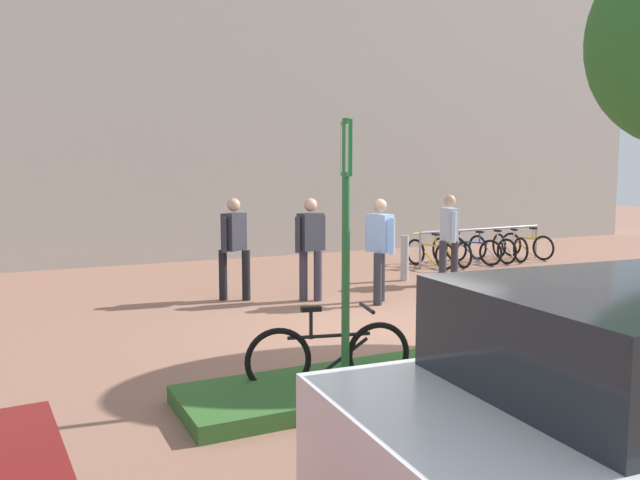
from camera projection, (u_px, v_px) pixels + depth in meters
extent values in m
plane|color=#936651|center=(383.00, 325.00, 8.97)|extent=(60.00, 60.00, 0.00)
cube|color=#B2ADA3|center=(211.00, 56.00, 15.69)|extent=(28.00, 1.20, 10.00)
cube|color=#336028|center=(495.00, 361.00, 7.03)|extent=(7.00, 1.10, 0.16)
cylinder|color=#2D7238|center=(346.00, 259.00, 6.07)|extent=(0.08, 0.08, 2.66)
cube|color=#198C33|center=(346.00, 148.00, 5.96)|extent=(0.12, 0.36, 0.52)
cube|color=white|center=(346.00, 148.00, 5.96)|extent=(0.11, 0.30, 0.44)
torus|color=black|center=(278.00, 361.00, 6.18)|extent=(0.66, 0.21, 0.66)
torus|color=black|center=(378.00, 354.00, 6.41)|extent=(0.66, 0.21, 0.66)
cylinder|color=black|center=(329.00, 336.00, 6.27)|extent=(0.82, 0.22, 0.04)
cylinder|color=black|center=(339.00, 360.00, 6.32)|extent=(0.60, 0.17, 0.44)
cylinder|color=black|center=(311.00, 325.00, 6.22)|extent=(0.04, 0.04, 0.28)
cube|color=black|center=(311.00, 309.00, 6.20)|extent=(0.21, 0.12, 0.05)
cylinder|color=black|center=(367.00, 308.00, 6.33)|extent=(0.13, 0.42, 0.04)
cylinder|color=#99999E|center=(420.00, 251.00, 14.15)|extent=(0.06, 0.06, 0.80)
cylinder|color=#99999E|center=(536.00, 242.00, 15.99)|extent=(0.06, 0.06, 0.80)
cylinder|color=#99999E|center=(482.00, 229.00, 15.03)|extent=(3.70, 0.30, 0.06)
torus|color=black|center=(445.00, 256.00, 13.96)|extent=(0.15, 0.61, 0.61)
torus|color=black|center=(415.00, 252.00, 14.73)|extent=(0.15, 0.61, 0.61)
cylinder|color=gold|center=(430.00, 245.00, 14.32)|extent=(0.15, 0.77, 0.03)
cylinder|color=gold|center=(427.00, 255.00, 14.42)|extent=(0.12, 0.56, 0.40)
cylinder|color=gold|center=(436.00, 241.00, 14.17)|extent=(0.03, 0.03, 0.26)
cube|color=black|center=(436.00, 234.00, 14.16)|extent=(0.10, 0.19, 0.05)
cylinder|color=gold|center=(419.00, 233.00, 14.59)|extent=(0.39, 0.09, 0.04)
torus|color=black|center=(464.00, 255.00, 14.20)|extent=(0.09, 0.61, 0.61)
torus|color=black|center=(440.00, 250.00, 15.06)|extent=(0.09, 0.61, 0.61)
cylinder|color=gold|center=(452.00, 244.00, 14.61)|extent=(0.07, 0.77, 0.03)
cylinder|color=gold|center=(449.00, 253.00, 14.72)|extent=(0.06, 0.56, 0.40)
cylinder|color=gold|center=(456.00, 240.00, 14.44)|extent=(0.03, 0.03, 0.26)
cube|color=black|center=(456.00, 233.00, 14.43)|extent=(0.08, 0.19, 0.05)
cylinder|color=gold|center=(443.00, 232.00, 14.91)|extent=(0.39, 0.06, 0.04)
torus|color=black|center=(491.00, 253.00, 14.56)|extent=(0.24, 0.60, 0.61)
torus|color=black|center=(456.00, 249.00, 15.23)|extent=(0.24, 0.60, 0.61)
cylinder|color=#194CA5|center=(473.00, 242.00, 14.87)|extent=(0.26, 0.74, 0.03)
cylinder|color=#194CA5|center=(470.00, 252.00, 14.96)|extent=(0.20, 0.54, 0.40)
cylinder|color=#194CA5|center=(480.00, 238.00, 14.74)|extent=(0.03, 0.03, 0.26)
cube|color=black|center=(480.00, 232.00, 14.72)|extent=(0.13, 0.20, 0.05)
cylinder|color=#194CA5|center=(460.00, 231.00, 15.10)|extent=(0.38, 0.15, 0.04)
torus|color=black|center=(507.00, 251.00, 14.81)|extent=(0.11, 0.61, 0.61)
torus|color=black|center=(478.00, 247.00, 15.61)|extent=(0.11, 0.61, 0.61)
cylinder|color=silver|center=(492.00, 241.00, 15.19)|extent=(0.10, 0.77, 0.03)
cylinder|color=silver|center=(489.00, 250.00, 15.29)|extent=(0.08, 0.56, 0.40)
cylinder|color=silver|center=(497.00, 237.00, 15.04)|extent=(0.03, 0.03, 0.26)
cube|color=black|center=(498.00, 231.00, 15.02)|extent=(0.09, 0.19, 0.05)
cylinder|color=silver|center=(481.00, 230.00, 15.47)|extent=(0.39, 0.07, 0.04)
torus|color=black|center=(521.00, 250.00, 15.09)|extent=(0.16, 0.61, 0.61)
torus|color=black|center=(499.00, 246.00, 15.98)|extent=(0.16, 0.61, 0.61)
cylinder|color=silver|center=(510.00, 239.00, 15.51)|extent=(0.17, 0.76, 0.03)
cylinder|color=silver|center=(507.00, 248.00, 15.63)|extent=(0.13, 0.55, 0.40)
cylinder|color=silver|center=(514.00, 236.00, 15.34)|extent=(0.03, 0.03, 0.26)
cube|color=black|center=(514.00, 230.00, 15.32)|extent=(0.11, 0.19, 0.05)
cylinder|color=silver|center=(502.00, 228.00, 15.83)|extent=(0.39, 0.10, 0.04)
torus|color=black|center=(543.00, 248.00, 15.48)|extent=(0.16, 0.61, 0.61)
torus|color=black|center=(511.00, 244.00, 16.23)|extent=(0.16, 0.61, 0.61)
cylinder|color=gold|center=(527.00, 238.00, 15.83)|extent=(0.17, 0.76, 0.03)
cylinder|color=gold|center=(524.00, 247.00, 15.93)|extent=(0.13, 0.55, 0.40)
cylinder|color=gold|center=(533.00, 234.00, 15.69)|extent=(0.03, 0.03, 0.26)
cube|color=black|center=(533.00, 228.00, 15.67)|extent=(0.11, 0.19, 0.05)
cylinder|color=gold|center=(515.00, 227.00, 16.09)|extent=(0.39, 0.11, 0.04)
cylinder|color=#ADADB2|center=(405.00, 258.00, 12.61)|extent=(0.16, 0.16, 0.90)
cylinder|color=#2D2D38|center=(443.00, 263.00, 12.07)|extent=(0.14, 0.14, 0.85)
cylinder|color=#2D2D38|center=(454.00, 262.00, 12.28)|extent=(0.14, 0.14, 0.85)
cube|color=silver|center=(449.00, 224.00, 12.09)|extent=(0.36, 0.46, 0.62)
cylinder|color=silver|center=(454.00, 227.00, 11.84)|extent=(0.09, 0.09, 0.59)
cylinder|color=silver|center=(445.00, 225.00, 12.35)|extent=(0.09, 0.09, 0.59)
sphere|color=tan|center=(450.00, 201.00, 12.05)|extent=(0.22, 0.22, 0.22)
cylinder|color=#2D2D38|center=(381.00, 276.00, 10.62)|extent=(0.14, 0.14, 0.85)
cylinder|color=#2D2D38|center=(378.00, 279.00, 10.29)|extent=(0.14, 0.14, 0.85)
cube|color=#8CB2E5|center=(380.00, 233.00, 10.37)|extent=(0.35, 0.45, 0.62)
cylinder|color=#8CB2E5|center=(368.00, 234.00, 10.56)|extent=(0.09, 0.09, 0.59)
cylinder|color=#8CB2E5|center=(392.00, 236.00, 10.19)|extent=(0.09, 0.09, 0.59)
sphere|color=tan|center=(380.00, 206.00, 10.33)|extent=(0.22, 0.22, 0.22)
cylinder|color=black|center=(246.00, 275.00, 10.67)|extent=(0.14, 0.14, 0.85)
cylinder|color=black|center=(223.00, 275.00, 10.69)|extent=(0.14, 0.14, 0.85)
cube|color=#2D2D38|center=(234.00, 232.00, 10.60)|extent=(0.47, 0.42, 0.62)
cylinder|color=#2D2D38|center=(243.00, 232.00, 10.83)|extent=(0.09, 0.09, 0.59)
cylinder|color=#2D2D38|center=(224.00, 235.00, 10.38)|extent=(0.09, 0.09, 0.59)
sphere|color=tan|center=(234.00, 205.00, 10.55)|extent=(0.22, 0.22, 0.22)
cylinder|color=#383342|center=(318.00, 276.00, 10.64)|extent=(0.14, 0.14, 0.85)
cylinder|color=#383342|center=(303.00, 275.00, 10.66)|extent=(0.14, 0.14, 0.85)
cube|color=#2D2D38|center=(311.00, 232.00, 10.57)|extent=(0.44, 0.31, 0.62)
cylinder|color=#2D2D38|center=(323.00, 233.00, 10.73)|extent=(0.09, 0.09, 0.59)
cylinder|color=#2D2D38|center=(298.00, 235.00, 10.42)|extent=(0.09, 0.09, 0.59)
sphere|color=tan|center=(310.00, 205.00, 10.52)|extent=(0.22, 0.22, 0.22)
cylinder|color=black|center=(397.00, 460.00, 4.08)|extent=(0.65, 0.26, 0.64)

